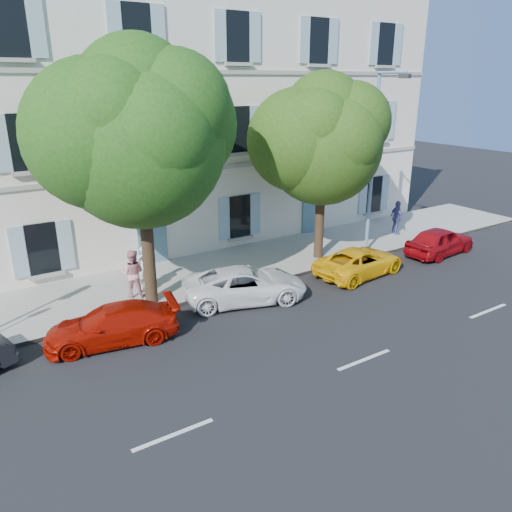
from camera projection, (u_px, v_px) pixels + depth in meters
ground at (284, 310)px, 17.68m from camera, size 90.00×90.00×0.00m
sidewalk at (223, 270)px, 21.18m from camera, size 36.00×4.50×0.15m
kerb at (250, 286)px, 19.46m from camera, size 36.00×0.16×0.16m
building at (161, 117)px, 23.76m from camera, size 28.00×7.00×12.00m
car_red_coupe at (112, 325)px, 15.32m from camera, size 4.28×2.37×1.17m
car_white_coupe at (245, 285)px, 18.20m from camera, size 4.95×3.34×1.26m
car_yellow_supercar at (360, 262)px, 20.65m from camera, size 4.34×2.36×1.15m
car_red_hatchback at (440, 241)px, 23.06m from camera, size 3.97×1.90×1.31m
tree_left at (140, 143)px, 16.15m from camera, size 5.61×5.61×8.69m
tree_right at (323, 146)px, 20.88m from camera, size 4.97×4.97×7.65m
street_lamp at (376, 155)px, 21.71m from camera, size 0.36×1.69×7.87m
pedestrian_a at (144, 267)px, 18.90m from camera, size 0.65×0.46×1.68m
pedestrian_b at (133, 273)px, 18.13m from camera, size 1.09×1.03×1.79m
pedestrian_c at (397, 218)px, 25.54m from camera, size 0.68×1.09×1.73m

